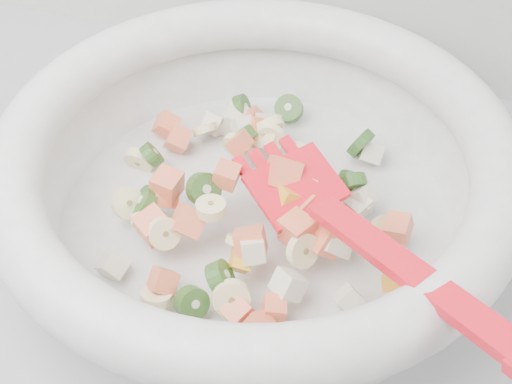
% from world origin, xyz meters
% --- Properties ---
extents(mixing_bowl, '(0.43, 0.41, 0.13)m').
position_xyz_m(mixing_bowl, '(-0.08, 1.48, 0.96)').
color(mixing_bowl, silver).
rests_on(mixing_bowl, counter).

